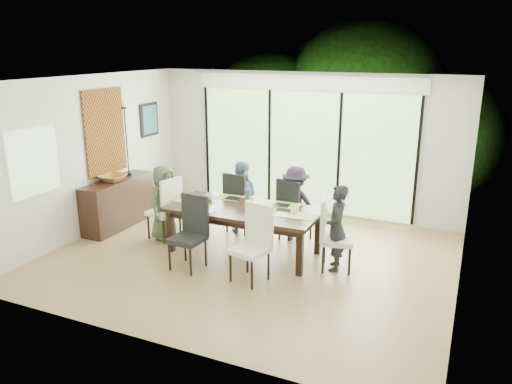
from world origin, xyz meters
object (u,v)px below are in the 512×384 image
at_px(person_right_end, 337,228).
at_px(chair_far_right, 296,209).
at_px(chair_near_left, 187,234).
at_px(cup_c, 295,210).
at_px(bowl, 113,178).
at_px(cup_b, 250,208).
at_px(chair_near_right, 249,244).
at_px(chair_left_end, 163,208).
at_px(laptop, 193,202).
at_px(sideboard, 119,203).
at_px(person_left_end, 164,202).
at_px(cup_a, 209,197).
at_px(table_top, 244,210).
at_px(vase, 248,204).
at_px(chair_far_left, 242,201).
at_px(person_far_left, 241,197).
at_px(chair_right_end, 338,234).
at_px(person_far_right, 295,204).

bearing_deg(person_right_end, chair_far_right, -145.71).
distance_m(chair_near_left, cup_c, 1.64).
bearing_deg(bowl, cup_b, -3.52).
relative_size(chair_near_left, chair_near_right, 1.00).
relative_size(chair_left_end, chair_far_right, 1.00).
distance_m(laptop, bowl, 1.75).
bearing_deg(laptop, sideboard, 134.79).
xyz_separation_m(person_left_end, cup_a, (0.78, 0.15, 0.15)).
height_order(table_top, vase, vase).
bearing_deg(chair_far_left, chair_far_right, -172.02).
distance_m(vase, bowl, 2.64).
bearing_deg(chair_far_left, chair_left_end, 46.97).
bearing_deg(cup_a, chair_near_right, -40.36).
bearing_deg(person_left_end, chair_left_end, 96.54).
xyz_separation_m(chair_left_end, person_far_left, (1.05, 0.83, 0.09)).
xyz_separation_m(person_left_end, person_far_left, (1.03, 0.83, 0.00)).
xyz_separation_m(person_right_end, bowl, (-4.06, 0.07, 0.29)).
distance_m(cup_b, cup_c, 0.68).
bearing_deg(person_left_end, cup_a, -72.58).
distance_m(chair_right_end, chair_near_left, 2.18).
relative_size(cup_c, sideboard, 0.08).
distance_m(chair_left_end, laptop, 0.69).
bearing_deg(chair_right_end, person_far_left, 53.43).
xyz_separation_m(chair_right_end, cup_a, (-2.20, 0.15, 0.24)).
height_order(chair_near_right, cup_c, chair_near_right).
bearing_deg(sideboard, chair_right_end, -2.36).
distance_m(person_left_end, bowl, 1.14).
relative_size(person_far_right, bowl, 2.76).
bearing_deg(chair_right_end, chair_far_right, 34.67).
bearing_deg(sideboard, chair_left_end, -8.81).
xyz_separation_m(chair_near_left, laptop, (-0.35, 0.77, 0.21)).
bearing_deg(person_far_left, chair_near_right, 109.91).
height_order(person_far_left, cup_b, person_far_left).
height_order(chair_left_end, sideboard, chair_left_end).
height_order(person_left_end, person_right_end, same).
bearing_deg(sideboard, person_far_right, 11.93).
bearing_deg(person_far_right, chair_near_left, 54.43).
bearing_deg(chair_near_right, chair_right_end, 54.49).
bearing_deg(chair_left_end, cup_c, 105.09).
relative_size(chair_far_left, chair_near_left, 1.00).
xyz_separation_m(chair_far_left, chair_near_left, (-0.05, -1.72, 0.00)).
xyz_separation_m(chair_far_left, sideboard, (-2.13, -0.68, -0.11)).
relative_size(chair_left_end, person_right_end, 0.85).
relative_size(chair_near_left, bowl, 2.36).
xyz_separation_m(chair_far_right, person_left_end, (-2.03, -0.85, 0.09)).
height_order(chair_far_right, person_left_end, person_left_end).
height_order(chair_left_end, person_far_right, person_far_right).
distance_m(person_left_end, cup_c, 2.29).
bearing_deg(cup_a, chair_far_left, 70.35).
height_order(person_far_right, cup_c, person_far_right).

